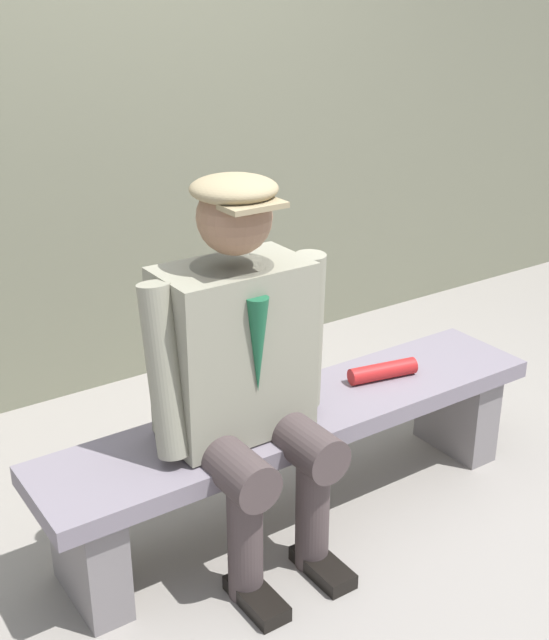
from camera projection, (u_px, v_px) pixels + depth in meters
ground_plane at (298, 511)px, 2.97m from camera, size 30.00×30.00×0.00m
bench at (299, 438)px, 2.85m from camera, size 1.87×0.39×0.43m
seated_man at (243, 363)px, 2.53m from camera, size 0.64×0.57×1.27m
rolled_magazine at (383, 371)px, 3.00m from camera, size 0.27×0.11×0.06m
stadium_wall at (110, 128)px, 3.62m from camera, size 12.00×0.24×2.34m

